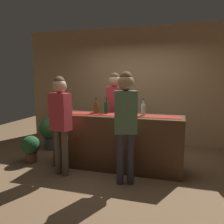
# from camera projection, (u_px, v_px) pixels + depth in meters

# --- Properties ---
(ground_plane) EXTENTS (10.00, 10.00, 0.00)m
(ground_plane) POSITION_uv_depth(u_px,v_px,m) (117.00, 168.00, 4.32)
(ground_plane) COLOR brown
(back_wall) EXTENTS (6.00, 0.12, 2.90)m
(back_wall) POSITION_uv_depth(u_px,v_px,m) (137.00, 86.00, 5.91)
(back_wall) COLOR tan
(back_wall) RESTS_ON ground
(bar_counter) EXTENTS (2.33, 0.60, 0.99)m
(bar_counter) POSITION_uv_depth(u_px,v_px,m) (118.00, 142.00, 4.25)
(bar_counter) COLOR #472B19
(bar_counter) RESTS_ON ground
(counter_runner_cloth) EXTENTS (2.21, 0.28, 0.01)m
(counter_runner_cloth) POSITION_uv_depth(u_px,v_px,m) (118.00, 115.00, 4.18)
(counter_runner_cloth) COLOR maroon
(counter_runner_cloth) RESTS_ON bar_counter
(wine_bottle_amber) EXTENTS (0.07, 0.07, 0.30)m
(wine_bottle_amber) POSITION_uv_depth(u_px,v_px,m) (96.00, 108.00, 4.31)
(wine_bottle_amber) COLOR brown
(wine_bottle_amber) RESTS_ON bar_counter
(wine_bottle_green) EXTENTS (0.07, 0.07, 0.30)m
(wine_bottle_green) POSITION_uv_depth(u_px,v_px,m) (106.00, 108.00, 4.31)
(wine_bottle_green) COLOR #194723
(wine_bottle_green) RESTS_ON bar_counter
(wine_bottle_clear) EXTENTS (0.07, 0.07, 0.30)m
(wine_bottle_clear) POSITION_uv_depth(u_px,v_px,m) (143.00, 110.00, 4.04)
(wine_bottle_clear) COLOR #B2C6C1
(wine_bottle_clear) RESTS_ON bar_counter
(wine_glass_near_customer) EXTENTS (0.07, 0.07, 0.14)m
(wine_glass_near_customer) POSITION_uv_depth(u_px,v_px,m) (71.00, 107.00, 4.39)
(wine_glass_near_customer) COLOR silver
(wine_glass_near_customer) RESTS_ON bar_counter
(wine_glass_mid_counter) EXTENTS (0.07, 0.07, 0.14)m
(wine_glass_mid_counter) POSITION_uv_depth(u_px,v_px,m) (127.00, 109.00, 4.15)
(wine_glass_mid_counter) COLOR silver
(wine_glass_mid_counter) RESTS_ON bar_counter
(wine_glass_far_end) EXTENTS (0.07, 0.07, 0.14)m
(wine_glass_far_end) POSITION_uv_depth(u_px,v_px,m) (133.00, 111.00, 3.96)
(wine_glass_far_end) COLOR silver
(wine_glass_far_end) RESTS_ON bar_counter
(bartender) EXTENTS (0.38, 0.27, 1.76)m
(bartender) POSITION_uv_depth(u_px,v_px,m) (115.00, 105.00, 4.77)
(bartender) COLOR #26262B
(bartender) RESTS_ON ground
(customer_sipping) EXTENTS (0.38, 0.29, 1.75)m
(customer_sipping) POSITION_uv_depth(u_px,v_px,m) (126.00, 116.00, 3.51)
(customer_sipping) COLOR #33333D
(customer_sipping) RESTS_ON ground
(customer_browsing) EXTENTS (0.38, 0.28, 1.68)m
(customer_browsing) POSITION_uv_depth(u_px,v_px,m) (60.00, 115.00, 3.87)
(customer_browsing) COLOR brown
(customer_browsing) RESTS_ON ground
(potted_plant_tall) EXTENTS (0.52, 0.52, 0.76)m
(potted_plant_tall) POSITION_uv_depth(u_px,v_px,m) (51.00, 130.00, 5.40)
(potted_plant_tall) COLOR #4C4C51
(potted_plant_tall) RESTS_ON ground
(potted_plant_small) EXTENTS (0.36, 0.36, 0.53)m
(potted_plant_small) POSITION_uv_depth(u_px,v_px,m) (31.00, 147.00, 4.56)
(potted_plant_small) COLOR brown
(potted_plant_small) RESTS_ON ground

